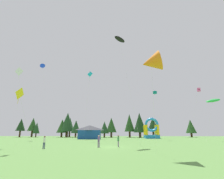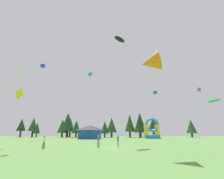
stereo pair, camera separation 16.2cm
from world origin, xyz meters
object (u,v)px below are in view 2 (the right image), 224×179
(person_far_side, at_px, (98,140))
(person_near_camera, at_px, (44,141))
(festival_tent, at_px, (90,132))
(kite_black_parafoil, at_px, (120,39))
(kite_yellow_diamond, at_px, (18,94))
(kite_white_diamond, at_px, (20,73))
(kite_cyan_diamond, at_px, (90,74))
(kite_pink_box, at_px, (199,90))
(kite_orange_delta, at_px, (150,62))
(kite_teal_box, at_px, (155,93))
(person_midfield, at_px, (118,140))
(kite_green_parafoil, at_px, (213,101))
(kite_blue_delta, at_px, (43,67))
(inflatable_orange_dome, at_px, (152,131))

(person_far_side, relative_size, person_near_camera, 1.04)
(festival_tent, bearing_deg, kite_black_parafoil, -67.56)
(person_far_side, bearing_deg, kite_yellow_diamond, -135.16)
(kite_white_diamond, bearing_deg, kite_cyan_diamond, 57.03)
(kite_cyan_diamond, height_order, kite_yellow_diamond, kite_cyan_diamond)
(kite_pink_box, height_order, kite_orange_delta, kite_pink_box)
(festival_tent, bearing_deg, person_far_side, -77.86)
(kite_teal_box, distance_m, person_midfield, 28.45)
(kite_orange_delta, height_order, person_far_side, kite_orange_delta)
(kite_cyan_diamond, bearing_deg, kite_green_parafoil, -18.56)
(kite_white_diamond, bearing_deg, kite_blue_delta, 106.28)
(kite_cyan_diamond, bearing_deg, kite_black_parafoil, -56.70)
(kite_cyan_diamond, relative_size, kite_pink_box, 1.31)
(kite_blue_delta, height_order, kite_black_parafoil, kite_blue_delta)
(kite_cyan_diamond, distance_m, kite_green_parafoil, 31.13)
(kite_cyan_diamond, height_order, person_midfield, kite_cyan_diamond)
(kite_blue_delta, distance_m, kite_pink_box, 49.21)
(kite_white_diamond, xyz_separation_m, kite_black_parafoil, (18.81, 3.16, 8.45))
(kite_green_parafoil, xyz_separation_m, festival_tent, (-29.30, 19.92, -6.57))
(kite_yellow_diamond, height_order, inflatable_orange_dome, kite_yellow_diamond)
(kite_yellow_diamond, relative_size, person_near_camera, 4.32)
(kite_black_parafoil, relative_size, kite_orange_delta, 1.94)
(inflatable_orange_dome, bearing_deg, kite_teal_box, -91.62)
(kite_white_diamond, distance_m, kite_orange_delta, 24.75)
(kite_blue_delta, xyz_separation_m, kite_white_diamond, (6.50, -22.26, -10.18))
(kite_cyan_diamond, xyz_separation_m, kite_pink_box, (31.26, 2.09, -4.27))
(kite_white_diamond, relative_size, kite_green_parafoil, 1.46)
(kite_teal_box, distance_m, kite_orange_delta, 33.82)
(person_midfield, relative_size, inflatable_orange_dome, 0.26)
(kite_white_diamond, bearing_deg, kite_black_parafoil, 9.53)
(kite_blue_delta, height_order, kite_cyan_diamond, kite_blue_delta)
(kite_yellow_diamond, xyz_separation_m, person_midfield, (12.74, 7.70, -5.97))
(kite_teal_box, distance_m, inflatable_orange_dome, 15.21)
(person_midfield, height_order, inflatable_orange_dome, inflatable_orange_dome)
(kite_yellow_diamond, relative_size, person_midfield, 4.23)
(kite_pink_box, relative_size, kite_green_parafoil, 1.54)
(kite_white_diamond, distance_m, person_far_side, 19.41)
(person_midfield, bearing_deg, festival_tent, -152.23)
(kite_black_parafoil, xyz_separation_m, person_midfield, (-0.54, -3.74, -20.45))
(kite_cyan_diamond, xyz_separation_m, kite_green_parafoil, (28.11, -9.44, -9.49))
(kite_cyan_diamond, distance_m, kite_yellow_diamond, 27.17)
(person_near_camera, height_order, festival_tent, festival_tent)
(kite_pink_box, bearing_deg, festival_tent, 165.51)
(kite_cyan_diamond, bearing_deg, festival_tent, 96.50)
(kite_teal_box, xyz_separation_m, festival_tent, (-20.82, 4.66, -11.94))
(kite_blue_delta, xyz_separation_m, festival_tent, (15.68, 4.22, -21.08))
(kite_white_diamond, distance_m, kite_green_parafoil, 39.28)
(kite_cyan_diamond, relative_size, person_far_side, 10.26)
(kite_cyan_diamond, height_order, kite_white_diamond, kite_cyan_diamond)
(kite_pink_box, xyz_separation_m, person_midfield, (-23.37, -18.67, -12.88))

